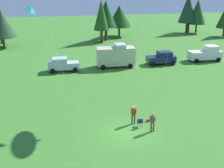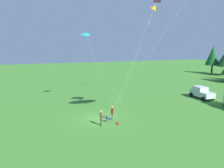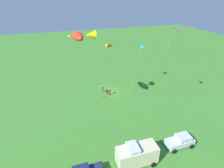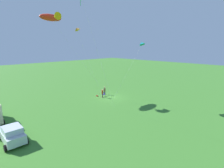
% 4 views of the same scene
% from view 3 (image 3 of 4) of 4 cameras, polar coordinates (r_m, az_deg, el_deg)
% --- Properties ---
extents(ground_plane, '(160.00, 160.00, 0.00)m').
position_cam_3_polar(ground_plane, '(41.09, -0.21, -2.54)').
color(ground_plane, '#397629').
extents(person_kite_flyer, '(0.55, 0.36, 1.74)m').
position_cam_3_polar(person_kite_flyer, '(40.38, -3.19, -1.50)').
color(person_kite_flyer, '#49492B').
rests_on(person_kite_flyer, ground).
extents(folding_chair, '(0.53, 0.53, 0.82)m').
position_cam_3_polar(folding_chair, '(40.01, -1.65, -2.64)').
color(folding_chair, navy).
rests_on(folding_chair, ground).
extents(person_spectator, '(0.49, 0.44, 1.74)m').
position_cam_3_polar(person_spectator, '(39.25, -0.79, -2.37)').
color(person_spectator, '#4E3D31').
rests_on(person_spectator, ground).
extents(backpack_on_grass, '(0.34, 0.25, 0.22)m').
position_cam_3_polar(backpack_on_grass, '(39.21, -2.74, -3.99)').
color(backpack_on_grass, '#A62821').
rests_on(backpack_on_grass, ground).
extents(car_silver_compact, '(4.24, 2.29, 1.89)m').
position_cam_3_polar(car_silver_compact, '(29.27, 21.44, -16.91)').
color(car_silver_compact, '#B4C2C5').
rests_on(car_silver_compact, ground).
extents(van_camper_beige, '(5.47, 2.75, 3.34)m').
position_cam_3_polar(van_camper_beige, '(25.04, 8.07, -21.84)').
color(van_camper_beige, beige).
rests_on(van_camper_beige, ground).
extents(kite_large_fish, '(7.18, 10.35, 15.65)m').
position_cam_3_polar(kite_large_fish, '(27.10, -10.18, 15.26)').
color(kite_large_fish, red).
rests_on(kite_large_fish, ground).
extents(kite_delta_orange, '(2.26, 5.03, 13.11)m').
position_cam_3_polar(kite_delta_orange, '(30.47, -1.28, 12.59)').
color(kite_delta_orange, orange).
rests_on(kite_delta_orange, ground).
extents(kite_diamond_rainbow, '(2.74, 8.20, 15.90)m').
position_cam_3_polar(kite_diamond_rainbow, '(29.65, 19.85, 15.26)').
color(kite_diamond_rainbow, '#D93997').
rests_on(kite_diamond_rainbow, ground).
extents(kite_delta_teal, '(4.51, 3.43, 10.68)m').
position_cam_3_polar(kite_delta_teal, '(39.73, 9.68, 12.14)').
color(kite_delta_teal, teal).
rests_on(kite_delta_teal, ground).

